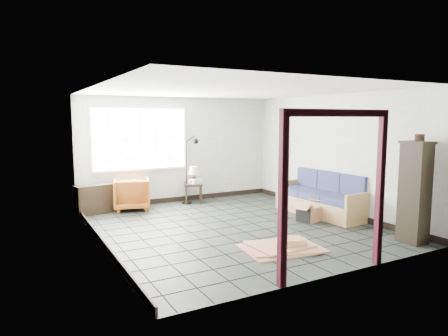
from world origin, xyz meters
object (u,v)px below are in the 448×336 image
tall_shelf (415,192)px  armchair (132,192)px  futon_sofa (323,199)px  side_table (193,187)px

tall_shelf → armchair: bearing=127.0°
futon_sofa → side_table: (-1.99, 2.46, 0.07)m
futon_sofa → armchair: bearing=141.1°
side_table → tall_shelf: tall_shelf is taller
futon_sofa → armchair: futon_sofa is taller
armchair → tall_shelf: tall_shelf is taller
futon_sofa → tall_shelf: bearing=-95.7°
armchair → side_table: 1.55m
side_table → armchair: bearing=-180.0°
side_table → tall_shelf: 5.11m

